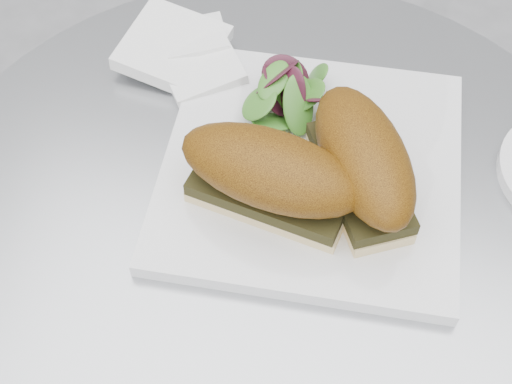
% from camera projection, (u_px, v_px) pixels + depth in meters
% --- Properties ---
extents(table, '(0.70, 0.70, 0.73)m').
position_uv_depth(table, '(268.00, 327.00, 0.87)').
color(table, '#A4A5AB').
rests_on(table, ground).
extents(plate, '(0.31, 0.31, 0.02)m').
position_uv_depth(plate, '(311.00, 168.00, 0.69)').
color(plate, white).
rests_on(plate, table).
extents(sandwich_left, '(0.18, 0.10, 0.08)m').
position_uv_depth(sandwich_left, '(270.00, 175.00, 0.63)').
color(sandwich_left, beige).
rests_on(sandwich_left, plate).
extents(sandwich_right, '(0.15, 0.18, 0.08)m').
position_uv_depth(sandwich_right, '(363.00, 161.00, 0.64)').
color(sandwich_right, beige).
rests_on(sandwich_right, plate).
extents(salad, '(0.12, 0.12, 0.05)m').
position_uv_depth(salad, '(290.00, 75.00, 0.72)').
color(salad, '#458A2D').
rests_on(salad, plate).
extents(napkin, '(0.18, 0.18, 0.02)m').
position_uv_depth(napkin, '(188.00, 63.00, 0.78)').
color(napkin, white).
rests_on(napkin, table).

